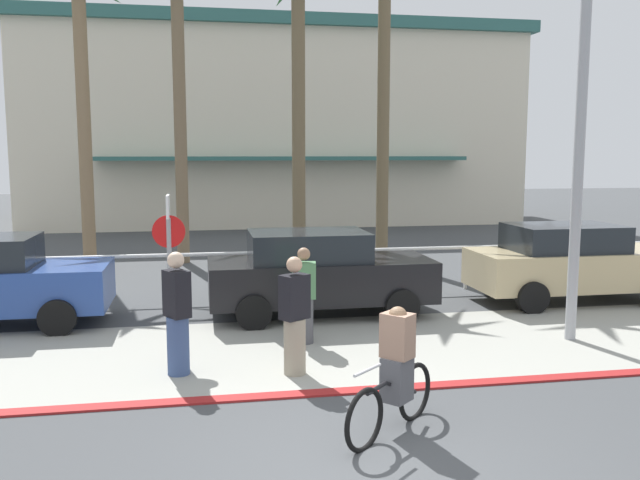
# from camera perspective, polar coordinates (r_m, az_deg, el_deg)

# --- Properties ---
(ground_plane) EXTENTS (80.00, 80.00, 0.00)m
(ground_plane) POSITION_cam_1_polar(r_m,az_deg,el_deg) (16.72, -4.52, -3.71)
(ground_plane) COLOR #424447
(sidewalk_strip) EXTENTS (44.00, 4.00, 0.02)m
(sidewalk_strip) POSITION_cam_1_polar(r_m,az_deg,el_deg) (11.12, -1.45, -9.35)
(sidewalk_strip) COLOR #9E9E93
(sidewalk_strip) RESTS_ON ground
(curb_paint) EXTENTS (44.00, 0.24, 0.03)m
(curb_paint) POSITION_cam_1_polar(r_m,az_deg,el_deg) (9.25, 0.50, -12.84)
(curb_paint) COLOR maroon
(curb_paint) RESTS_ON ground
(building_backdrop) EXTENTS (22.55, 11.63, 8.99)m
(building_backdrop) POSITION_cam_1_polar(r_m,az_deg,el_deg) (33.65, -4.15, 9.59)
(building_backdrop) COLOR beige
(building_backdrop) RESTS_ON ground
(rail_fence) EXTENTS (27.58, 0.08, 1.04)m
(rail_fence) POSITION_cam_1_polar(r_m,az_deg,el_deg) (15.10, -3.97, -1.67)
(rail_fence) COLOR white
(rail_fence) RESTS_ON ground
(stop_sign_bike_lane) EXTENTS (0.52, 0.56, 2.56)m
(stop_sign_bike_lane) POSITION_cam_1_polar(r_m,az_deg,el_deg) (10.94, -12.71, -0.86)
(stop_sign_bike_lane) COLOR gray
(stop_sign_bike_lane) RESTS_ON ground
(streetlight_curb) EXTENTS (0.24, 2.54, 7.50)m
(streetlight_curb) POSITION_cam_1_polar(r_m,az_deg,el_deg) (11.93, 22.01, 11.97)
(streetlight_curb) COLOR #9EA0A5
(streetlight_curb) RESTS_ON ground
(palm_tree_2) EXTENTS (3.22, 2.67, 7.98)m
(palm_tree_2) POSITION_cam_1_polar(r_m,az_deg,el_deg) (19.69, -19.77, 14.88)
(palm_tree_2) COLOR #846B4C
(palm_tree_2) RESTS_ON ground
(palm_tree_3) EXTENTS (3.34, 3.16, 8.29)m
(palm_tree_3) POSITION_cam_1_polar(r_m,az_deg,el_deg) (20.25, -12.09, 16.19)
(palm_tree_3) COLOR #756047
(palm_tree_3) RESTS_ON ground
(palm_tree_4) EXTENTS (3.33, 3.34, 8.01)m
(palm_tree_4) POSITION_cam_1_polar(r_m,az_deg,el_deg) (18.45, -1.95, 15.88)
(palm_tree_4) COLOR brown
(palm_tree_4) RESTS_ON ground
(palm_tree_5) EXTENTS (3.16, 3.59, 9.54)m
(palm_tree_5) POSITION_cam_1_polar(r_m,az_deg,el_deg) (20.15, 5.53, 18.01)
(palm_tree_5) COLOR brown
(palm_tree_5) RESTS_ON ground
(car_black_2) EXTENTS (4.40, 2.02, 1.69)m
(car_black_2) POSITION_cam_1_polar(r_m,az_deg,el_deg) (13.28, -0.19, -2.77)
(car_black_2) COLOR black
(car_black_2) RESTS_ON ground
(car_tan_3) EXTENTS (4.40, 2.02, 1.69)m
(car_tan_3) POSITION_cam_1_polar(r_m,az_deg,el_deg) (15.52, 20.57, -1.77)
(car_tan_3) COLOR tan
(car_tan_3) RESTS_ON ground
(cyclist_black_0) EXTENTS (1.39, 1.26, 1.50)m
(cyclist_black_0) POSITION_cam_1_polar(r_m,az_deg,el_deg) (7.93, 6.38, -11.18)
(cyclist_black_0) COLOR black
(cyclist_black_0) RESTS_ON ground
(pedestrian_0) EXTENTS (0.43, 0.36, 1.65)m
(pedestrian_0) POSITION_cam_1_polar(r_m,az_deg,el_deg) (11.33, -1.38, -5.12)
(pedestrian_0) COLOR #4C4C51
(pedestrian_0) RESTS_ON ground
(pedestrian_1) EXTENTS (0.44, 0.48, 1.82)m
(pedestrian_1) POSITION_cam_1_polar(r_m,az_deg,el_deg) (9.93, -12.04, -6.53)
(pedestrian_1) COLOR #384C7A
(pedestrian_1) RESTS_ON ground
(pedestrian_2) EXTENTS (0.48, 0.44, 1.75)m
(pedestrian_2) POSITION_cam_1_polar(r_m,az_deg,el_deg) (9.75, -2.18, -6.87)
(pedestrian_2) COLOR gray
(pedestrian_2) RESTS_ON ground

